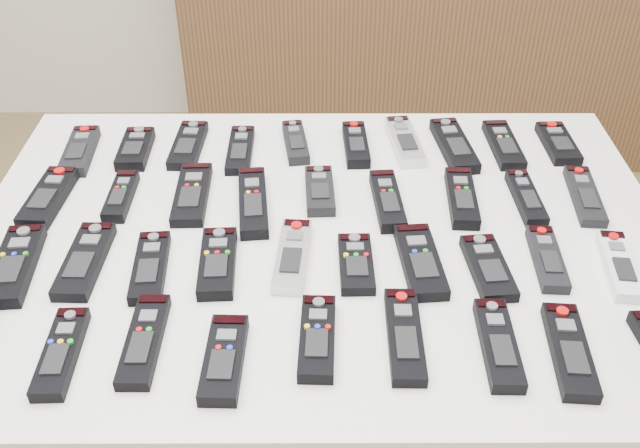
{
  "coord_description": "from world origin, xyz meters",
  "views": [
    {
      "loc": [
        0.14,
        -0.89,
        1.56
      ],
      "look_at": [
        0.15,
        0.11,
        0.8
      ],
      "focal_mm": 40.0,
      "sensor_mm": 36.0,
      "label": 1
    }
  ],
  "objects_px": {
    "remote_2": "(188,145)",
    "remote_16": "(462,198)",
    "remote_15": "(387,200)",
    "remote_31": "(144,340)",
    "remote_0": "(80,151)",
    "remote_24": "(356,264)",
    "remote_3": "(240,150)",
    "remote_22": "(218,263)",
    "remote_7": "(454,145)",
    "remote_4": "(296,142)",
    "remote_14": "(320,191)",
    "remote_33": "(317,338)",
    "remote_34": "(405,335)",
    "remote_25": "(420,261)",
    "remote_8": "(504,145)",
    "remote_30": "(61,353)",
    "remote_32": "(224,359)",
    "remote_19": "(15,265)",
    "remote_9": "(558,143)",
    "remote_12": "(192,194)",
    "remote_21": "(150,267)",
    "remote_28": "(620,265)",
    "remote_1": "(135,149)",
    "remote_11": "(121,196)",
    "remote_27": "(547,258)",
    "remote_18": "(585,196)",
    "remote_6": "(404,141)",
    "sideboard": "(421,35)",
    "table": "(320,258)",
    "remote_35": "(498,344)",
    "remote_13": "(253,202)",
    "remote_20": "(85,260)",
    "remote_26": "(488,268)",
    "remote_10": "(48,197)",
    "remote_17": "(526,198)",
    "remote_5": "(356,145)",
    "remote_36": "(570,350)"
  },
  "relations": [
    {
      "from": "remote_2",
      "to": "remote_16",
      "type": "height_order",
      "value": "remote_16"
    },
    {
      "from": "remote_15",
      "to": "remote_31",
      "type": "height_order",
      "value": "remote_15"
    },
    {
      "from": "remote_0",
      "to": "remote_24",
      "type": "bearing_deg",
      "value": -36.26
    },
    {
      "from": "remote_3",
      "to": "remote_22",
      "type": "distance_m",
      "value": 0.36
    },
    {
      "from": "remote_7",
      "to": "remote_16",
      "type": "distance_m",
      "value": 0.19
    },
    {
      "from": "remote_4",
      "to": "remote_14",
      "type": "height_order",
      "value": "same"
    },
    {
      "from": "remote_33",
      "to": "remote_34",
      "type": "relative_size",
      "value": 0.87
    },
    {
      "from": "remote_15",
      "to": "remote_25",
      "type": "height_order",
      "value": "remote_15"
    },
    {
      "from": "remote_31",
      "to": "remote_8",
      "type": "bearing_deg",
      "value": 41.07
    },
    {
      "from": "remote_30",
      "to": "remote_32",
      "type": "distance_m",
      "value": 0.24
    },
    {
      "from": "remote_16",
      "to": "remote_19",
      "type": "relative_size",
      "value": 0.91
    },
    {
      "from": "remote_7",
      "to": "remote_9",
      "type": "height_order",
      "value": "remote_7"
    },
    {
      "from": "remote_12",
      "to": "remote_21",
      "type": "xyz_separation_m",
      "value": [
        -0.04,
        -0.21,
        0.0
      ]
    },
    {
      "from": "remote_21",
      "to": "remote_28",
      "type": "distance_m",
      "value": 0.78
    },
    {
      "from": "remote_28",
      "to": "remote_33",
      "type": "xyz_separation_m",
      "value": [
        -0.5,
        -0.16,
        0.0
      ]
    },
    {
      "from": "remote_1",
      "to": "remote_11",
      "type": "bearing_deg",
      "value": -88.61
    },
    {
      "from": "remote_14",
      "to": "remote_8",
      "type": "bearing_deg",
      "value": 21.34
    },
    {
      "from": "remote_8",
      "to": "remote_34",
      "type": "height_order",
      "value": "same"
    },
    {
      "from": "remote_27",
      "to": "remote_31",
      "type": "distance_m",
      "value": 0.67
    },
    {
      "from": "remote_19",
      "to": "remote_18",
      "type": "bearing_deg",
      "value": 6.39
    },
    {
      "from": "remote_2",
      "to": "remote_11",
      "type": "distance_m",
      "value": 0.21
    },
    {
      "from": "remote_4",
      "to": "remote_11",
      "type": "xyz_separation_m",
      "value": [
        -0.32,
        -0.2,
        0.0
      ]
    },
    {
      "from": "remote_6",
      "to": "remote_33",
      "type": "relative_size",
      "value": 1.11
    },
    {
      "from": "remote_16",
      "to": "remote_7",
      "type": "bearing_deg",
      "value": 88.96
    },
    {
      "from": "remote_1",
      "to": "remote_31",
      "type": "bearing_deg",
      "value": -78.19
    },
    {
      "from": "remote_1",
      "to": "remote_24",
      "type": "height_order",
      "value": "remote_1"
    },
    {
      "from": "sideboard",
      "to": "remote_27",
      "type": "relative_size",
      "value": 11.58
    },
    {
      "from": "table",
      "to": "remote_6",
      "type": "height_order",
      "value": "remote_6"
    },
    {
      "from": "remote_11",
      "to": "remote_35",
      "type": "distance_m",
      "value": 0.74
    },
    {
      "from": "remote_6",
      "to": "remote_30",
      "type": "distance_m",
      "value": 0.81
    },
    {
      "from": "remote_13",
      "to": "remote_18",
      "type": "xyz_separation_m",
      "value": [
        0.62,
        0.02,
        -0.0
      ]
    },
    {
      "from": "remote_24",
      "to": "remote_27",
      "type": "height_order",
      "value": "same"
    },
    {
      "from": "remote_9",
      "to": "remote_20",
      "type": "distance_m",
      "value": 0.97
    },
    {
      "from": "remote_25",
      "to": "remote_26",
      "type": "xyz_separation_m",
      "value": [
        0.11,
        -0.02,
        -0.0
      ]
    },
    {
      "from": "table",
      "to": "remote_0",
      "type": "distance_m",
      "value": 0.56
    },
    {
      "from": "sideboard",
      "to": "remote_10",
      "type": "distance_m",
      "value": 1.85
    },
    {
      "from": "remote_0",
      "to": "remote_15",
      "type": "bearing_deg",
      "value": -19.58
    },
    {
      "from": "remote_3",
      "to": "remote_1",
      "type": "bearing_deg",
      "value": 179.39
    },
    {
      "from": "remote_34",
      "to": "table",
      "type": "bearing_deg",
      "value": 116.4
    },
    {
      "from": "remote_34",
      "to": "remote_6",
      "type": "bearing_deg",
      "value": 85.27
    },
    {
      "from": "remote_9",
      "to": "remote_35",
      "type": "relative_size",
      "value": 0.88
    },
    {
      "from": "remote_17",
      "to": "remote_34",
      "type": "xyz_separation_m",
      "value": [
        -0.26,
        -0.35,
        0.0
      ]
    },
    {
      "from": "remote_5",
      "to": "remote_20",
      "type": "distance_m",
      "value": 0.6
    },
    {
      "from": "remote_12",
      "to": "remote_31",
      "type": "distance_m",
      "value": 0.38
    },
    {
      "from": "remote_27",
      "to": "remote_18",
      "type": "bearing_deg",
      "value": 60.51
    },
    {
      "from": "remote_3",
      "to": "remote_18",
      "type": "xyz_separation_m",
      "value": [
        0.66,
        -0.17,
        0.0
      ]
    },
    {
      "from": "remote_11",
      "to": "remote_17",
      "type": "relative_size",
      "value": 0.9
    },
    {
      "from": "remote_2",
      "to": "remote_21",
      "type": "relative_size",
      "value": 1.02
    },
    {
      "from": "remote_10",
      "to": "remote_36",
      "type": "xyz_separation_m",
      "value": [
        0.87,
        -0.39,
        -0.0
      ]
    },
    {
      "from": "remote_14",
      "to": "remote_15",
      "type": "distance_m",
      "value": 0.13
    }
  ]
}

